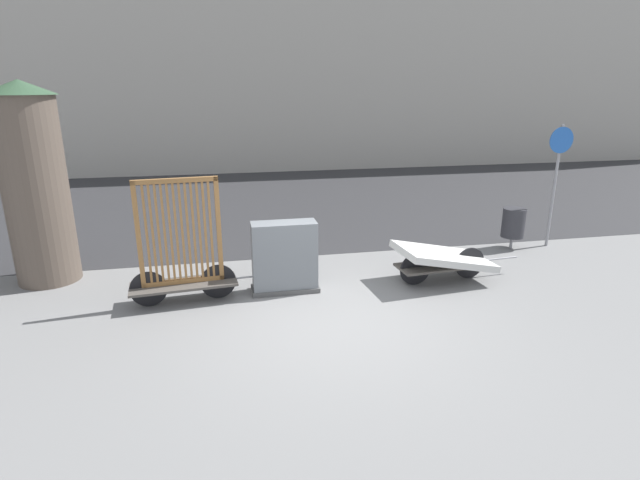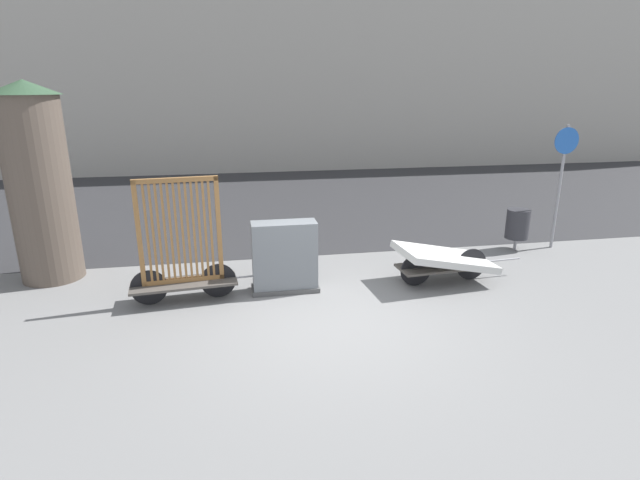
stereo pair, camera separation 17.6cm
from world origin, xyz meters
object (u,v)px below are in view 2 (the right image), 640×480
Objects in this scene: trash_bin at (518,224)px; sign_post at (562,170)px; bike_cart_with_bedframe at (182,258)px; advertising_column at (39,182)px; bike_cart_with_mattress at (445,259)px; utility_cabinet at (285,259)px.

sign_post is at bearing -0.51° from trash_bin.
bike_cart_with_bedframe is at bearing -167.62° from trash_bin.
sign_post is at bearing -0.04° from advertising_column.
sign_post is 9.98m from advertising_column.
advertising_column is at bearing 143.20° from bike_cart_with_bedframe.
bike_cart_with_mattress is 2.75× the size of trash_bin.
trash_bin is (2.25, 1.47, 0.13)m from bike_cart_with_mattress.
advertising_column reaches higher than trash_bin.
bike_cart_with_mattress is at bearing -5.64° from bike_cart_with_bedframe.
trash_bin is 9.20m from advertising_column.
trash_bin is 0.25× the size of advertising_column.
utility_cabinet is 6.16m from sign_post.
sign_post is (0.85, -0.01, 1.11)m from trash_bin.
sign_post reaches higher than bike_cart_with_bedframe.
utility_cabinet is 0.35× the size of advertising_column.
utility_cabinet is 1.38× the size of trash_bin.
advertising_column is at bearing 179.96° from sign_post.
trash_bin is at bearing 27.96° from bike_cart_with_mattress.
advertising_column is (-4.07, 1.34, 1.19)m from utility_cabinet.
advertising_column is at bearing 162.77° from bike_cart_with_mattress.
bike_cart_with_mattress is 0.93× the size of sign_post.
sign_post is at bearing 20.05° from bike_cart_with_mattress.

